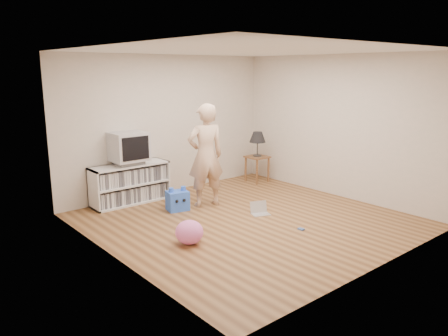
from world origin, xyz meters
TOP-DOWN VIEW (x-y plane):
  - ground at (0.00, 0.00)m, footprint 4.50×4.50m
  - walls at (0.00, 0.00)m, footprint 4.52×4.52m
  - ceiling at (0.00, 0.00)m, footprint 4.50×4.50m
  - media_unit at (-0.96, 2.04)m, footprint 1.40×0.45m
  - dvd_deck at (-0.96, 2.02)m, footprint 0.45×0.35m
  - crt_tv at (-0.96, 2.02)m, footprint 0.60×0.53m
  - side_table at (1.81, 1.65)m, footprint 0.42×0.42m
  - table_lamp at (1.81, 1.65)m, footprint 0.34×0.34m
  - person at (-0.04, 1.02)m, footprint 0.74×0.58m
  - laptop at (0.36, 0.09)m, footprint 0.35×0.32m
  - playing_cards at (0.32, -0.83)m, footprint 0.07×0.09m
  - plush_blue at (-0.56, 1.13)m, footprint 0.40×0.35m
  - plush_pink at (-1.26, -0.19)m, footprint 0.44×0.44m

SIDE VIEW (x-z plane):
  - ground at x=0.00m, z-range 0.00..0.00m
  - playing_cards at x=0.32m, z-range 0.00..0.02m
  - laptop at x=0.36m, z-range -0.05..0.15m
  - plush_pink at x=-1.26m, z-range 0.00..0.33m
  - plush_blue at x=-0.56m, z-range -0.03..0.37m
  - media_unit at x=-0.96m, z-range 0.00..0.70m
  - side_table at x=1.81m, z-range 0.14..0.69m
  - dvd_deck at x=-0.96m, z-range 0.70..0.77m
  - person at x=-0.04m, z-range 0.00..1.78m
  - table_lamp at x=1.81m, z-range 0.68..1.20m
  - crt_tv at x=-0.96m, z-range 0.77..1.27m
  - walls at x=0.00m, z-range 0.00..2.60m
  - ceiling at x=0.00m, z-range 2.60..2.60m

